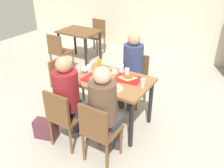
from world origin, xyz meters
name	(u,v)px	position (x,y,z in m)	size (l,w,h in m)	color
ground_plane	(112,123)	(0.00, 0.00, -0.01)	(10.00, 10.00, 0.02)	#B2AD9E
back_wall	(184,0)	(0.00, 3.20, 1.40)	(10.00, 0.10, 2.80)	beige
main_table	(112,86)	(0.00, 0.00, 0.65)	(1.09, 0.75, 0.76)	olive
chair_near_left	(63,115)	(-0.27, -0.76, 0.50)	(0.40, 0.40, 0.85)	brown
chair_near_right	(98,129)	(0.27, -0.76, 0.50)	(0.40, 0.40, 0.85)	brown
chair_far_side	(135,75)	(0.00, 0.76, 0.50)	(0.40, 0.40, 0.85)	brown
chair_left_end	(64,80)	(-0.93, 0.00, 0.50)	(0.40, 0.40, 0.85)	brown
person_in_red	(69,94)	(-0.27, -0.62, 0.75)	(0.32, 0.42, 1.26)	#383842
person_in_brown_jacket	(104,106)	(0.27, -0.62, 0.75)	(0.32, 0.42, 1.26)	#383842
person_far_side	(132,65)	(0.00, 0.62, 0.75)	(0.32, 0.42, 1.26)	#383842
tray_red_near	(96,79)	(-0.19, -0.13, 0.77)	(0.36, 0.26, 0.02)	red
tray_red_far	(128,79)	(0.19, 0.11, 0.77)	(0.36, 0.26, 0.02)	red
paper_plate_center	(110,71)	(-0.16, 0.21, 0.76)	(0.22, 0.22, 0.01)	white
paper_plate_near_edge	(114,88)	(0.16, -0.21, 0.76)	(0.22, 0.22, 0.01)	white
pizza_slice_a	(95,78)	(-0.20, -0.13, 0.78)	(0.26, 0.25, 0.02)	#C68C47
pizza_slice_b	(128,77)	(0.18, 0.14, 0.78)	(0.26, 0.24, 0.02)	#DBAD60
pizza_slice_c	(109,70)	(-0.17, 0.20, 0.77)	(0.20, 0.21, 0.02)	#DBAD60
pizza_slice_d	(114,87)	(0.16, -0.20, 0.77)	(0.19, 0.16, 0.02)	#C68C47
plastic_cup_a	(121,68)	(-0.03, 0.32, 0.81)	(0.07, 0.07, 0.10)	white
plastic_cup_b	(101,86)	(0.03, -0.32, 0.81)	(0.07, 0.07, 0.10)	white
plastic_cup_c	(89,68)	(-0.44, 0.06, 0.81)	(0.07, 0.07, 0.10)	white
plastic_cup_d	(127,72)	(0.11, 0.24, 0.81)	(0.07, 0.07, 0.10)	white
soda_can	(143,83)	(0.46, 0.02, 0.82)	(0.07, 0.07, 0.12)	#B7BCC6
condiment_bottle	(99,64)	(-0.35, 0.21, 0.84)	(0.06, 0.06, 0.16)	orange
foil_bundle	(85,69)	(-0.46, -0.02, 0.81)	(0.10, 0.10, 0.10)	silver
handbag	(46,129)	(-0.62, -0.77, 0.14)	(0.32, 0.16, 0.28)	#592D38
background_table	(79,36)	(-1.96, 1.73, 0.63)	(0.90, 0.70, 0.76)	brown
background_chair_near	(58,50)	(-1.96, 0.99, 0.50)	(0.40, 0.40, 0.85)	brown
background_chair_far	(97,34)	(-1.96, 2.46, 0.50)	(0.40, 0.40, 0.85)	brown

